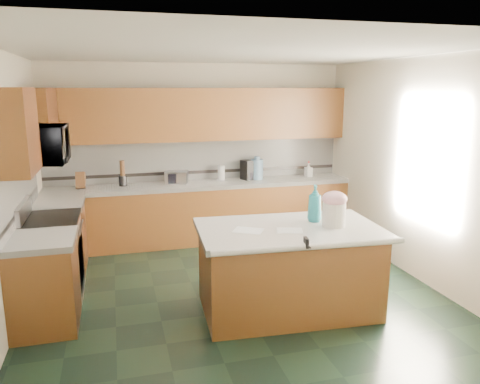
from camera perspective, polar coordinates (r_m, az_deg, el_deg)
name	(u,v)px	position (r m, az deg, el deg)	size (l,w,h in m)	color
floor	(235,293)	(5.54, -0.56, -12.23)	(4.60, 4.60, 0.00)	black
ceiling	(235,51)	(5.05, -0.63, 16.81)	(4.60, 4.60, 0.00)	white
wall_back	(198,152)	(7.37, -5.16, 4.87)	(4.60, 0.04, 2.70)	#EFE5CD
wall_front	(328,246)	(3.01, 10.68, -6.47)	(4.60, 0.04, 2.70)	#EFE5CD
wall_left	(4,191)	(5.08, -26.82, 0.14)	(0.04, 4.60, 2.70)	#EFE5CD
wall_right	(418,170)	(6.13, 20.91, 2.56)	(0.04, 4.60, 2.70)	#EFE5CD
back_base_cab	(203,214)	(7.24, -4.57, -2.68)	(4.60, 0.60, 0.86)	black
back_countertop	(202,185)	(7.14, -4.64, 0.89)	(4.60, 0.64, 0.06)	white
back_upper_cab	(199,115)	(7.13, -4.99, 9.39)	(4.60, 0.33, 0.78)	black
back_backsplash	(198,160)	(7.35, -5.10, 3.95)	(4.60, 0.02, 0.63)	silver
back_accent_band	(199,172)	(7.38, -5.06, 2.45)	(4.60, 0.01, 0.05)	black
left_base_cab_rear	(60,238)	(6.49, -21.05, -5.30)	(0.60, 0.82, 0.86)	black
left_counter_rear	(57,204)	(6.37, -21.37, -1.35)	(0.64, 0.82, 0.06)	white
left_base_cab_front	(45,285)	(5.06, -22.71, -10.46)	(0.60, 0.72, 0.86)	black
left_counter_front	(40,241)	(4.91, -23.16, -5.48)	(0.64, 0.72, 0.06)	white
left_backsplash	(19,191)	(5.63, -25.31, 0.17)	(0.02, 2.30, 0.63)	silver
left_accent_band	(22,208)	(5.67, -25.07, -1.76)	(0.01, 2.30, 0.05)	black
left_upper_cab_rear	(40,120)	(6.37, -23.22, 8.08)	(0.33, 1.09, 0.78)	black
left_upper_cab_front	(14,131)	(4.73, -25.87, 6.66)	(0.33, 0.72, 0.78)	black
range_body	(53,259)	(5.74, -21.81, -7.55)	(0.60, 0.76, 0.88)	#B7B7BC
range_oven_door	(80,260)	(5.72, -18.87, -7.80)	(0.02, 0.68, 0.55)	black
range_cooktop	(50,219)	(5.61, -22.19, -3.12)	(0.62, 0.78, 0.04)	black
range_handle	(81,228)	(5.61, -18.84, -4.13)	(0.02, 0.02, 0.66)	#B7B7BC
range_backguard	(23,211)	(5.62, -24.91, -2.07)	(0.06, 0.76, 0.18)	#B7B7BC
microwave	(43,145)	(5.46, -22.90, 5.34)	(0.73, 0.50, 0.41)	#B7B7BC
island_base	(288,271)	(5.04, 5.88, -9.61)	(1.77, 1.01, 0.86)	black
island_top	(289,230)	(4.88, 6.00, -4.60)	(1.87, 1.11, 0.06)	white
island_bullnose	(311,247)	(4.39, 8.62, -6.63)	(0.06, 0.06, 1.87)	white
treat_jar	(334,214)	(4.94, 11.37, -2.68)	(0.24, 0.24, 0.25)	silver
treat_jar_lid	(335,199)	(4.90, 11.45, -0.83)	(0.26, 0.26, 0.16)	#E6A1AF
treat_jar_knob	(335,194)	(4.89, 11.48, -0.22)	(0.03, 0.03, 0.09)	tan
treat_jar_knob_end_l	(331,194)	(4.87, 11.02, -0.24)	(0.05, 0.05, 0.05)	tan
treat_jar_knob_end_r	(339,194)	(4.91, 11.93, -0.19)	(0.05, 0.05, 0.05)	tan
soap_bottle_island	(315,203)	(5.06, 9.10, -1.37)	(0.15, 0.15, 0.40)	teal
paper_sheet_a	(290,230)	(4.75, 6.09, -4.68)	(0.26, 0.19, 0.00)	white
paper_sheet_b	(248,230)	(4.73, 1.01, -4.70)	(0.29, 0.22, 0.00)	white
clamp_body	(306,242)	(4.38, 8.07, -6.11)	(0.03, 0.10, 0.09)	black
clamp_handle	(309,247)	(4.34, 8.38, -6.60)	(0.02, 0.02, 0.07)	black
knife_block	(81,180)	(7.06, -18.86, 1.35)	(0.13, 0.11, 0.24)	#472814
utensil_crock	(123,181)	(7.08, -14.08, 1.34)	(0.12, 0.12, 0.15)	black
utensil_bundle	(122,168)	(7.05, -14.16, 2.84)	(0.07, 0.07, 0.22)	#472814
toaster_oven	(177,177)	(7.10, -7.74, 1.78)	(0.32, 0.22, 0.19)	#B7B7BC
toaster_oven_door	(178,179)	(7.00, -7.63, 1.63)	(0.28, 0.01, 0.15)	black
paper_towel	(221,173)	(7.27, -2.30, 2.32)	(0.10, 0.10, 0.24)	white
paper_towel_base	(221,180)	(7.29, -2.29, 1.46)	(0.16, 0.16, 0.01)	#B7B7BC
water_jug	(257,169)	(7.37, 2.08, 2.78)	(0.19, 0.19, 0.32)	#638AB0
water_jug_neck	(257,158)	(7.34, 2.09, 4.17)	(0.09, 0.09, 0.05)	#638AB0
coffee_maker	(248,170)	(7.35, 1.01, 2.71)	(0.18, 0.20, 0.30)	black
coffee_carafe	(249,176)	(7.32, 1.11, 1.96)	(0.13, 0.13, 0.13)	black
soap_bottle_back	(309,170)	(7.67, 8.35, 2.69)	(0.10, 0.10, 0.22)	white
soap_back_cap	(309,162)	(7.65, 8.38, 3.63)	(0.02, 0.02, 0.03)	red
window_light_proxy	(428,160)	(5.93, 21.91, 3.65)	(0.02, 1.40, 1.10)	white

